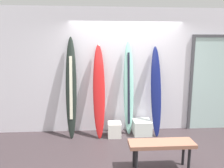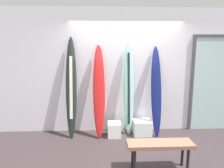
% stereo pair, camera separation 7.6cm
% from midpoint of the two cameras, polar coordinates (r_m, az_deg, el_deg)
% --- Properties ---
extents(ground, '(8.00, 8.00, 0.04)m').
position_cam_midpoint_polar(ground, '(3.75, 5.76, -20.44)').
color(ground, '#362C2F').
extents(wall_back, '(7.20, 0.20, 2.80)m').
position_cam_midpoint_polar(wall_back, '(4.56, 3.43, 3.86)').
color(wall_back, silver).
rests_on(wall_back, ground).
extents(surfboard_charcoal, '(0.24, 0.43, 2.16)m').
position_cam_midpoint_polar(surfboard_charcoal, '(4.27, -12.34, -1.04)').
color(surfboard_charcoal, black).
rests_on(surfboard_charcoal, ground).
extents(surfboard_crimson, '(0.27, 0.48, 2.00)m').
position_cam_midpoint_polar(surfboard_crimson, '(4.21, -4.33, -2.27)').
color(surfboard_crimson, red).
rests_on(surfboard_crimson, ground).
extents(surfboard_seafoam, '(0.23, 0.29, 2.07)m').
position_cam_midpoint_polar(surfboard_seafoam, '(4.35, 4.36, -1.30)').
color(surfboard_seafoam, '#86C8B9').
rests_on(surfboard_seafoam, ground).
extents(surfboard_navy, '(0.24, 0.47, 1.97)m').
position_cam_midpoint_polar(surfboard_navy, '(4.41, 12.25, -2.25)').
color(surfboard_navy, navy).
rests_on(surfboard_navy, ground).
extents(display_block_left, '(0.40, 0.40, 0.32)m').
position_cam_midpoint_polar(display_block_left, '(4.56, 8.19, -12.31)').
color(display_block_left, white).
rests_on(display_block_left, ground).
extents(display_block_center, '(0.29, 0.29, 0.31)m').
position_cam_midpoint_polar(display_block_center, '(4.39, 0.20, -13.16)').
color(display_block_center, white).
rests_on(display_block_center, ground).
extents(glass_door, '(1.12, 0.06, 2.22)m').
position_cam_midpoint_polar(glass_door, '(5.15, 27.00, 0.61)').
color(glass_door, silver).
rests_on(glass_door, ground).
extents(bench, '(1.02, 0.30, 0.46)m').
position_cam_midpoint_polar(bench, '(3.26, 13.52, -17.12)').
color(bench, '#925F4A').
rests_on(bench, ground).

